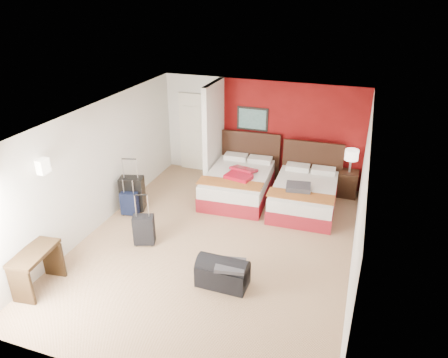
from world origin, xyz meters
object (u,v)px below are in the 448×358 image
at_px(red_suitcase_open, 241,173).
at_px(nightstand, 348,184).
at_px(desk, 38,270).
at_px(suitcase_navy, 130,204).
at_px(duffel_bag, 223,274).
at_px(bed_right, 304,197).
at_px(table_lamp, 351,161).
at_px(suitcase_charcoal, 144,231).
at_px(bed_left, 238,185).
at_px(suitcase_black, 133,195).

xyz_separation_m(red_suitcase_open, nightstand, (2.31, 0.99, -0.35)).
height_order(nightstand, desk, desk).
bearing_deg(suitcase_navy, red_suitcase_open, 26.94).
relative_size(nightstand, desk, 0.70).
height_order(duffel_bag, desk, desk).
bearing_deg(bed_right, duffel_bag, -107.07).
relative_size(nightstand, suitcase_navy, 1.21).
bearing_deg(duffel_bag, bed_right, 75.28).
xyz_separation_m(table_lamp, suitcase_navy, (-4.35, -2.47, -0.63)).
height_order(table_lamp, suitcase_navy, table_lamp).
bearing_deg(table_lamp, suitcase_charcoal, -136.20).
relative_size(bed_left, nightstand, 3.30).
xyz_separation_m(bed_right, duffel_bag, (-0.84, -3.05, -0.08)).
distance_m(bed_left, suitcase_navy, 2.50).
bearing_deg(suitcase_navy, desk, -101.98).
height_order(table_lamp, suitcase_charcoal, table_lamp).
bearing_deg(table_lamp, bed_right, -131.90).
distance_m(bed_left, table_lamp, 2.63).
xyz_separation_m(bed_right, suitcase_charcoal, (-2.64, -2.40, -0.00)).
bearing_deg(bed_right, suitcase_black, -161.49).
xyz_separation_m(suitcase_black, suitcase_navy, (0.04, -0.21, -0.13)).
distance_m(nightstand, desk, 6.78).
relative_size(bed_left, desk, 2.31).
bearing_deg(nightstand, red_suitcase_open, -156.11).
bearing_deg(suitcase_charcoal, bed_left, 46.72).
bearing_deg(suitcase_charcoal, duffel_bag, -38.96).
bearing_deg(table_lamp, desk, -131.50).
relative_size(bed_right, duffel_bag, 2.29).
bearing_deg(red_suitcase_open, bed_left, 147.36).
distance_m(suitcase_black, suitcase_navy, 0.25).
bearing_deg(red_suitcase_open, suitcase_black, -136.38).
distance_m(red_suitcase_open, nightstand, 2.54).
bearing_deg(nightstand, duffel_bag, -112.40).
height_order(table_lamp, suitcase_black, table_lamp).
xyz_separation_m(bed_right, suitcase_navy, (-3.49, -1.50, -0.04)).
bearing_deg(red_suitcase_open, nightstand, 35.61).
bearing_deg(suitcase_black, suitcase_charcoal, -67.58).
height_order(suitcase_charcoal, desk, desk).
relative_size(bed_right, table_lamp, 3.53).
height_order(bed_right, table_lamp, table_lamp).
bearing_deg(duffel_bag, desk, -158.35).
distance_m(red_suitcase_open, desk, 4.64).
distance_m(table_lamp, duffel_bag, 4.41).
height_order(bed_right, desk, desk).
xyz_separation_m(red_suitcase_open, duffel_bag, (0.60, -3.02, -0.44)).
relative_size(red_suitcase_open, suitcase_navy, 1.57).
distance_m(suitcase_black, duffel_bag, 3.21).
height_order(table_lamp, duffel_bag, table_lamp).
distance_m(table_lamp, suitcase_charcoal, 4.90).
relative_size(red_suitcase_open, desk, 0.90).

